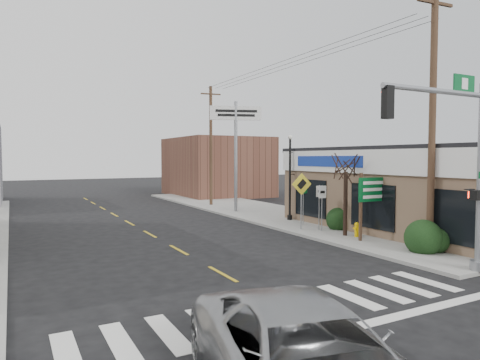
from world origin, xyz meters
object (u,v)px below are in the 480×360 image
traffic_signal_pole (468,156)px  bare_tree (346,160)px  guide_sign (373,196)px  fire_hydrant (357,229)px  lamp_post (291,171)px  dance_center_sign (236,129)px  utility_pole_near (432,116)px  utility_pole_far (211,144)px

traffic_signal_pole → bare_tree: size_ratio=1.38×
traffic_signal_pole → guide_sign: bearing=74.7°
traffic_signal_pole → fire_hydrant: size_ratio=9.19×
bare_tree → lamp_post: bearing=82.7°
lamp_post → dance_center_sign: size_ratio=0.67×
utility_pole_near → utility_pole_far: bearing=96.4°
traffic_signal_pole → bare_tree: bearing=80.9°
fire_hydrant → utility_pole_near: bearing=-82.7°
traffic_signal_pole → guide_sign: traffic_signal_pole is taller
traffic_signal_pole → fire_hydrant: (1.36, 6.11, -3.24)m
guide_sign → utility_pole_near: 4.21m
bare_tree → traffic_signal_pole: bearing=-99.8°
traffic_signal_pole → dance_center_sign: 17.02m
lamp_post → bare_tree: bearing=-103.2°
guide_sign → fire_hydrant: (-0.18, 0.77, -1.52)m
utility_pole_far → fire_hydrant: bearing=-81.8°
guide_sign → lamp_post: (0.28, 6.57, 0.94)m
guide_sign → bare_tree: bare_tree is taller
dance_center_sign → fire_hydrant: bearing=-67.9°
traffic_signal_pole → lamp_post: bearing=82.1°
guide_sign → utility_pole_near: (0.26, -2.68, 3.23)m
bare_tree → utility_pole_near: utility_pole_near is taller
guide_sign → utility_pole_far: size_ratio=0.33×
lamp_post → bare_tree: size_ratio=1.10×
bare_tree → dance_center_sign: bearing=91.5°
fire_hydrant → lamp_post: lamp_post is taller
fire_hydrant → utility_pole_near: size_ratio=0.07×
dance_center_sign → utility_pole_far: utility_pole_far is taller
guide_sign → fire_hydrant: 1.71m
utility_pole_near → utility_pole_far: size_ratio=1.12×
lamp_post → bare_tree: 5.37m
bare_tree → utility_pole_far: utility_pole_far is taller
guide_sign → fire_hydrant: guide_sign is taller
dance_center_sign → bare_tree: dance_center_sign is taller
bare_tree → utility_pole_near: (0.65, -3.97, 1.66)m
traffic_signal_pole → lamp_post: 12.08m
fire_hydrant → dance_center_sign: 11.93m
traffic_signal_pole → dance_center_sign: size_ratio=0.83×
traffic_signal_pole → dance_center_sign: dance_center_sign is taller
utility_pole_near → lamp_post: bearing=94.0°
utility_pole_near → dance_center_sign: bearing=97.9°
guide_sign → utility_pole_far: (-0.48, 15.93, 2.68)m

